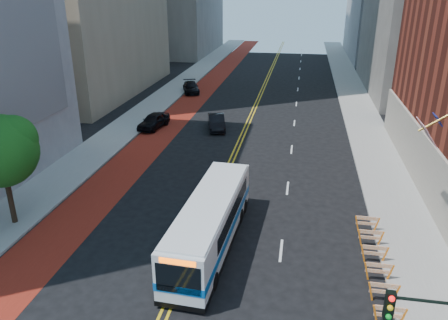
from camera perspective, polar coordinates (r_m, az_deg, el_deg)
name	(u,v)px	position (r m, az deg, el deg)	size (l,w,h in m)	color
ground	(164,315)	(20.58, -7.87, -19.46)	(160.00, 160.00, 0.00)	black
sidewalk_left	(142,114)	(49.66, -10.66, 5.87)	(4.00, 140.00, 0.15)	gray
sidewalk_right	(365,126)	(47.01, 17.99, 4.24)	(4.00, 140.00, 0.15)	gray
bus_lane_paint	(176,117)	(48.45, -6.31, 5.63)	(3.60, 140.00, 0.01)	maroon
center_line_inner	(247,121)	(46.88, 3.06, 5.17)	(0.14, 140.00, 0.01)	gold
center_line_outer	(251,121)	(46.84, 3.50, 5.14)	(0.14, 140.00, 0.01)	gold
lane_dashes	(296,104)	(54.26, 9.43, 7.25)	(0.14, 98.20, 0.01)	silver
construction_barriers	(381,279)	(22.52, 19.83, -14.42)	(1.42, 10.91, 1.00)	orange
street_tree	(1,148)	(27.80, -27.07, 1.39)	(4.20, 4.20, 6.70)	black
transit_bus	(211,222)	(24.00, -1.76, -8.04)	(2.89, 10.90, 2.97)	silver
car_a	(154,121)	(44.71, -9.18, 5.08)	(1.79, 4.45, 1.52)	black
car_b	(216,122)	(43.80, -1.00, 4.97)	(1.54, 4.42, 1.46)	black
car_c	(191,87)	(59.39, -4.33, 9.44)	(1.97, 4.86, 1.41)	black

